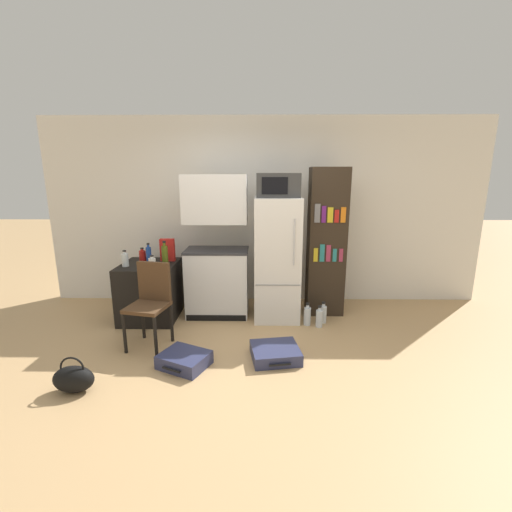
{
  "coord_description": "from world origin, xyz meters",
  "views": [
    {
      "loc": [
        0.13,
        -3.08,
        1.85
      ],
      "look_at": [
        0.08,
        0.85,
        0.94
      ],
      "focal_mm": 24.0,
      "sensor_mm": 36.0,
      "label": 1
    }
  ],
  "objects_px": {
    "refrigerator": "(277,259)",
    "microwave": "(278,185)",
    "bottle_blue_soda": "(149,254)",
    "water_bottle_back": "(307,316)",
    "suitcase_large_flat": "(275,353)",
    "bottle_milk_white": "(152,263)",
    "handbag": "(73,379)",
    "bottle_olive_oil": "(165,254)",
    "bottle_clear_short": "(125,260)",
    "bottle_ketchup_red": "(142,256)",
    "suitcase_small_flat": "(184,360)",
    "side_table": "(151,291)",
    "bookshelf": "(326,243)",
    "chair": "(151,297)",
    "kitchen_hutch": "(217,253)",
    "cereal_box": "(167,250)",
    "water_bottle_middle": "(319,318)",
    "water_bottle_front": "(323,314)"
  },
  "relations": [
    {
      "from": "refrigerator",
      "to": "microwave",
      "type": "height_order",
      "value": "microwave"
    },
    {
      "from": "bottle_blue_soda",
      "to": "bottle_olive_oil",
      "type": "bearing_deg",
      "value": -22.12
    },
    {
      "from": "side_table",
      "to": "water_bottle_back",
      "type": "bearing_deg",
      "value": -6.08
    },
    {
      "from": "kitchen_hutch",
      "to": "bottle_clear_short",
      "type": "xyz_separation_m",
      "value": [
        -1.13,
        -0.27,
        -0.03
      ]
    },
    {
      "from": "bottle_blue_soda",
      "to": "bottle_milk_white",
      "type": "relative_size",
      "value": 1.54
    },
    {
      "from": "refrigerator",
      "to": "handbag",
      "type": "relative_size",
      "value": 4.45
    },
    {
      "from": "bottle_olive_oil",
      "to": "chair",
      "type": "relative_size",
      "value": 0.33
    },
    {
      "from": "bookshelf",
      "to": "chair",
      "type": "bearing_deg",
      "value": -155.54
    },
    {
      "from": "cereal_box",
      "to": "handbag",
      "type": "bearing_deg",
      "value": -102.19
    },
    {
      "from": "microwave",
      "to": "chair",
      "type": "bearing_deg",
      "value": -150.81
    },
    {
      "from": "suitcase_large_flat",
      "to": "refrigerator",
      "type": "bearing_deg",
      "value": 77.96
    },
    {
      "from": "bottle_olive_oil",
      "to": "chair",
      "type": "height_order",
      "value": "bottle_olive_oil"
    },
    {
      "from": "kitchen_hutch",
      "to": "water_bottle_front",
      "type": "xyz_separation_m",
      "value": [
        1.4,
        -0.28,
        -0.74
      ]
    },
    {
      "from": "bottle_clear_short",
      "to": "cereal_box",
      "type": "relative_size",
      "value": 0.69
    },
    {
      "from": "bottle_olive_oil",
      "to": "cereal_box",
      "type": "height_order",
      "value": "bottle_olive_oil"
    },
    {
      "from": "bookshelf",
      "to": "bottle_blue_soda",
      "type": "bearing_deg",
      "value": -177.15
    },
    {
      "from": "bookshelf",
      "to": "bottle_blue_soda",
      "type": "relative_size",
      "value": 7.75
    },
    {
      "from": "bottle_blue_soda",
      "to": "suitcase_large_flat",
      "type": "relative_size",
      "value": 0.47
    },
    {
      "from": "bookshelf",
      "to": "bottle_clear_short",
      "type": "height_order",
      "value": "bookshelf"
    },
    {
      "from": "suitcase_small_flat",
      "to": "bottle_milk_white",
      "type": "bearing_deg",
      "value": 145.4
    },
    {
      "from": "bottle_milk_white",
      "to": "suitcase_small_flat",
      "type": "bearing_deg",
      "value": -59.69
    },
    {
      "from": "bottle_blue_soda",
      "to": "water_bottle_middle",
      "type": "xyz_separation_m",
      "value": [
        2.23,
        -0.38,
        -0.73
      ]
    },
    {
      "from": "refrigerator",
      "to": "bookshelf",
      "type": "height_order",
      "value": "bookshelf"
    },
    {
      "from": "kitchen_hutch",
      "to": "bottle_clear_short",
      "type": "distance_m",
      "value": 1.16
    },
    {
      "from": "bottle_blue_soda",
      "to": "suitcase_small_flat",
      "type": "distance_m",
      "value": 1.7
    },
    {
      "from": "refrigerator",
      "to": "bottle_ketchup_red",
      "type": "height_order",
      "value": "refrigerator"
    },
    {
      "from": "kitchen_hutch",
      "to": "chair",
      "type": "xyz_separation_m",
      "value": [
        -0.63,
        -0.87,
        -0.31
      ]
    },
    {
      "from": "bottle_clear_short",
      "to": "bottle_ketchup_red",
      "type": "xyz_separation_m",
      "value": [
        0.13,
        0.26,
        -0.01
      ]
    },
    {
      "from": "side_table",
      "to": "bottle_clear_short",
      "type": "relative_size",
      "value": 3.66
    },
    {
      "from": "suitcase_small_flat",
      "to": "bottle_blue_soda",
      "type": "bearing_deg",
      "value": 143.84
    },
    {
      "from": "handbag",
      "to": "water_bottle_back",
      "type": "bearing_deg",
      "value": 32.5
    },
    {
      "from": "suitcase_large_flat",
      "to": "handbag",
      "type": "bearing_deg",
      "value": -170.82
    },
    {
      "from": "handbag",
      "to": "side_table",
      "type": "bearing_deg",
      "value": 83.83
    },
    {
      "from": "refrigerator",
      "to": "side_table",
      "type": "bearing_deg",
      "value": -177.9
    },
    {
      "from": "bottle_blue_soda",
      "to": "water_bottle_back",
      "type": "bearing_deg",
      "value": -8.68
    },
    {
      "from": "bottle_ketchup_red",
      "to": "suitcase_small_flat",
      "type": "distance_m",
      "value": 1.75
    },
    {
      "from": "microwave",
      "to": "bottle_milk_white",
      "type": "distance_m",
      "value": 1.84
    },
    {
      "from": "handbag",
      "to": "bookshelf",
      "type": "bearing_deg",
      "value": 36.43
    },
    {
      "from": "bottle_clear_short",
      "to": "water_bottle_back",
      "type": "xyz_separation_m",
      "value": [
        2.31,
        -0.09,
        -0.71
      ]
    },
    {
      "from": "bottle_blue_soda",
      "to": "suitcase_small_flat",
      "type": "bearing_deg",
      "value": -61.25
    },
    {
      "from": "bottle_milk_white",
      "to": "bottle_ketchup_red",
      "type": "height_order",
      "value": "bottle_ketchup_red"
    },
    {
      "from": "kitchen_hutch",
      "to": "water_bottle_middle",
      "type": "distance_m",
      "value": 1.58
    },
    {
      "from": "kitchen_hutch",
      "to": "microwave",
      "type": "xyz_separation_m",
      "value": [
        0.8,
        -0.07,
        0.88
      ]
    },
    {
      "from": "bottle_olive_oil",
      "to": "bottle_ketchup_red",
      "type": "distance_m",
      "value": 0.36
    },
    {
      "from": "bottle_milk_white",
      "to": "suitcase_large_flat",
      "type": "distance_m",
      "value": 1.86
    },
    {
      "from": "bottle_blue_soda",
      "to": "suitcase_large_flat",
      "type": "height_order",
      "value": "bottle_blue_soda"
    },
    {
      "from": "handbag",
      "to": "bottle_olive_oil",
      "type": "bearing_deg",
      "value": 76.36
    },
    {
      "from": "bottle_blue_soda",
      "to": "chair",
      "type": "relative_size",
      "value": 0.27
    },
    {
      "from": "kitchen_hutch",
      "to": "bottle_olive_oil",
      "type": "xyz_separation_m",
      "value": [
        -0.66,
        -0.13,
        0.01
      ]
    },
    {
      "from": "cereal_box",
      "to": "side_table",
      "type": "bearing_deg",
      "value": -142.25
    }
  ]
}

